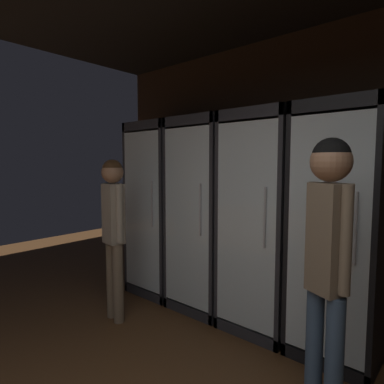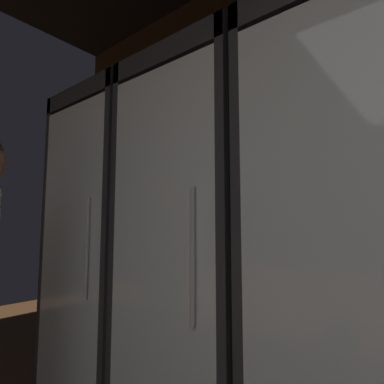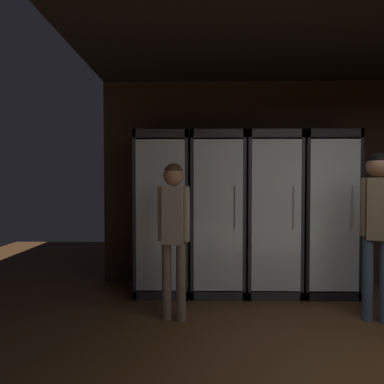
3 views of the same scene
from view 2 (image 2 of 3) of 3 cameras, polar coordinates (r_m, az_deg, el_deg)
The scene contains 3 objects.
cooler_far_left at distance 2.10m, azimuth -12.05°, elevation -12.26°, with size 0.66×0.69×2.03m.
cooler_left at distance 1.63m, azimuth 3.64°, elevation -13.88°, with size 0.66×0.69×2.03m.
cooler_center at distance 1.36m, azimuth 28.64°, elevation -15.42°, with size 0.66×0.69×2.03m.
Camera 2 is at (-0.51, 1.38, 1.22)m, focal length 29.90 mm.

